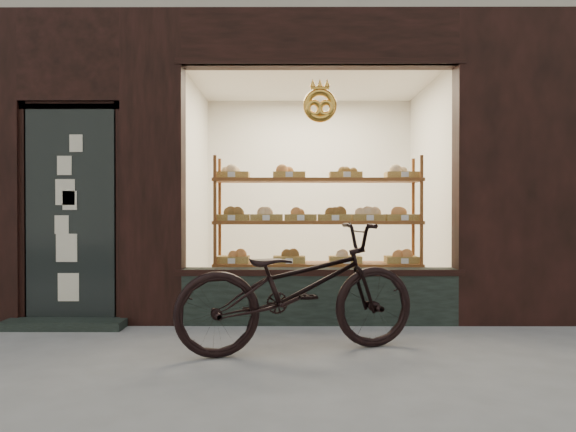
{
  "coord_description": "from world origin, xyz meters",
  "views": [
    {
      "loc": [
        0.16,
        -3.45,
        1.13
      ],
      "look_at": [
        0.14,
        2.0,
        1.07
      ],
      "focal_mm": 35.0,
      "sensor_mm": 36.0,
      "label": 1
    }
  ],
  "objects": [
    {
      "name": "ground",
      "position": [
        0.0,
        0.0,
        0.0
      ],
      "size": [
        90.0,
        90.0,
        0.0
      ],
      "primitive_type": "plane",
      "color": "slate"
    },
    {
      "name": "bicycle",
      "position": [
        0.22,
        1.01,
        0.51
      ],
      "size": [
        2.07,
        1.19,
        1.03
      ],
      "primitive_type": "imported",
      "rotation": [
        0.0,
        0.0,
        1.85
      ],
      "color": "black",
      "rests_on": "ground"
    },
    {
      "name": "display_shelf",
      "position": [
        0.45,
        2.55,
        0.87
      ],
      "size": [
        2.2,
        0.45,
        1.7
      ],
      "color": "#5C2812",
      "rests_on": "ground"
    }
  ]
}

